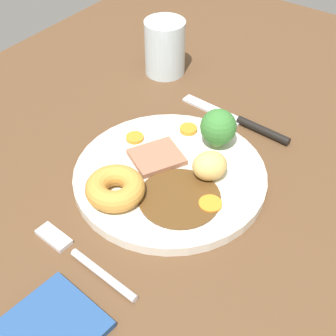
{
  "coord_description": "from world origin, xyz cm",
  "views": [
    {
      "loc": [
        -37.5,
        -29.56,
        47.93
      ],
      "look_at": [
        -0.44,
        -2.87,
        6.0
      ],
      "focal_mm": 51.81,
      "sensor_mm": 36.0,
      "label": 1
    }
  ],
  "objects_px": {
    "carrot_coin_front": "(135,138)",
    "water_glass": "(165,47)",
    "yorkshire_pudding": "(114,188)",
    "carrot_coin_back": "(210,204)",
    "dinner_plate": "(168,178)",
    "carrot_coin_side": "(186,128)",
    "folded_napkin": "(44,335)",
    "knife": "(244,123)",
    "fork": "(82,258)",
    "meat_slice_main": "(158,158)",
    "broccoli_floret": "(218,127)",
    "roast_potato_left": "(210,166)"
  },
  "relations": [
    {
      "from": "meat_slice_main",
      "to": "folded_napkin",
      "type": "height_order",
      "value": "meat_slice_main"
    },
    {
      "from": "dinner_plate",
      "to": "knife",
      "type": "distance_m",
      "value": 0.17
    },
    {
      "from": "meat_slice_main",
      "to": "knife",
      "type": "xyz_separation_m",
      "value": [
        0.15,
        -0.05,
        -0.01
      ]
    },
    {
      "from": "yorkshire_pudding",
      "to": "carrot_coin_back",
      "type": "xyz_separation_m",
      "value": [
        0.05,
        -0.1,
        -0.01
      ]
    },
    {
      "from": "broccoli_floret",
      "to": "knife",
      "type": "height_order",
      "value": "broccoli_floret"
    },
    {
      "from": "dinner_plate",
      "to": "carrot_coin_side",
      "type": "height_order",
      "value": "carrot_coin_side"
    },
    {
      "from": "meat_slice_main",
      "to": "carrot_coin_side",
      "type": "relative_size",
      "value": 2.58
    },
    {
      "from": "broccoli_floret",
      "to": "folded_napkin",
      "type": "distance_m",
      "value": 0.34
    },
    {
      "from": "carrot_coin_front",
      "to": "carrot_coin_side",
      "type": "xyz_separation_m",
      "value": [
        0.06,
        -0.05,
        0.0
      ]
    },
    {
      "from": "fork",
      "to": "folded_napkin",
      "type": "distance_m",
      "value": 0.09
    },
    {
      "from": "carrot_coin_side",
      "to": "fork",
      "type": "height_order",
      "value": "carrot_coin_side"
    },
    {
      "from": "carrot_coin_back",
      "to": "broccoli_floret",
      "type": "bearing_deg",
      "value": 27.58
    },
    {
      "from": "knife",
      "to": "folded_napkin",
      "type": "distance_m",
      "value": 0.41
    },
    {
      "from": "yorkshire_pudding",
      "to": "water_glass",
      "type": "xyz_separation_m",
      "value": [
        0.29,
        0.13,
        0.02
      ]
    },
    {
      "from": "yorkshire_pudding",
      "to": "fork",
      "type": "bearing_deg",
      "value": -163.35
    },
    {
      "from": "folded_napkin",
      "to": "carrot_coin_front",
      "type": "bearing_deg",
      "value": 21.23
    },
    {
      "from": "fork",
      "to": "water_glass",
      "type": "distance_m",
      "value": 0.41
    },
    {
      "from": "roast_potato_left",
      "to": "fork",
      "type": "relative_size",
      "value": 0.29
    },
    {
      "from": "carrot_coin_front",
      "to": "carrot_coin_side",
      "type": "relative_size",
      "value": 1.0
    },
    {
      "from": "knife",
      "to": "water_glass",
      "type": "relative_size",
      "value": 2.01
    },
    {
      "from": "meat_slice_main",
      "to": "water_glass",
      "type": "xyz_separation_m",
      "value": [
        0.2,
        0.14,
        0.03
      ]
    },
    {
      "from": "dinner_plate",
      "to": "carrot_coin_side",
      "type": "distance_m",
      "value": 0.1
    },
    {
      "from": "meat_slice_main",
      "to": "yorkshire_pudding",
      "type": "distance_m",
      "value": 0.08
    },
    {
      "from": "folded_napkin",
      "to": "carrot_coin_back",
      "type": "bearing_deg",
      "value": -10.95
    },
    {
      "from": "meat_slice_main",
      "to": "yorkshire_pudding",
      "type": "xyz_separation_m",
      "value": [
        -0.08,
        0.0,
        0.01
      ]
    },
    {
      "from": "roast_potato_left",
      "to": "carrot_coin_back",
      "type": "xyz_separation_m",
      "value": [
        -0.04,
        -0.03,
        -0.02
      ]
    },
    {
      "from": "carrot_coin_side",
      "to": "fork",
      "type": "relative_size",
      "value": 0.16
    },
    {
      "from": "fork",
      "to": "knife",
      "type": "xyz_separation_m",
      "value": [
        0.32,
        -0.02,
        0.0
      ]
    },
    {
      "from": "meat_slice_main",
      "to": "carrot_coin_back",
      "type": "bearing_deg",
      "value": -106.51
    },
    {
      "from": "roast_potato_left",
      "to": "folded_napkin",
      "type": "relative_size",
      "value": 0.41
    },
    {
      "from": "yorkshire_pudding",
      "to": "broccoli_floret",
      "type": "bearing_deg",
      "value": -17.63
    },
    {
      "from": "folded_napkin",
      "to": "yorkshire_pudding",
      "type": "bearing_deg",
      "value": 18.42
    },
    {
      "from": "folded_napkin",
      "to": "knife",
      "type": "bearing_deg",
      "value": 1.2
    },
    {
      "from": "carrot_coin_front",
      "to": "folded_napkin",
      "type": "bearing_deg",
      "value": -158.77
    },
    {
      "from": "broccoli_floret",
      "to": "folded_napkin",
      "type": "xyz_separation_m",
      "value": [
        -0.34,
        -0.01,
        -0.04
      ]
    },
    {
      "from": "meat_slice_main",
      "to": "dinner_plate",
      "type": "bearing_deg",
      "value": -118.05
    },
    {
      "from": "roast_potato_left",
      "to": "carrot_coin_side",
      "type": "bearing_deg",
      "value": 51.04
    },
    {
      "from": "water_glass",
      "to": "fork",
      "type": "bearing_deg",
      "value": -157.01
    },
    {
      "from": "meat_slice_main",
      "to": "broccoli_floret",
      "type": "xyz_separation_m",
      "value": [
        0.07,
        -0.05,
        0.03
      ]
    },
    {
      "from": "roast_potato_left",
      "to": "broccoli_floret",
      "type": "bearing_deg",
      "value": 22.66
    },
    {
      "from": "dinner_plate",
      "to": "carrot_coin_side",
      "type": "bearing_deg",
      "value": 20.01
    },
    {
      "from": "carrot_coin_front",
      "to": "water_glass",
      "type": "distance_m",
      "value": 0.21
    },
    {
      "from": "yorkshire_pudding",
      "to": "roast_potato_left",
      "type": "bearing_deg",
      "value": -38.26
    },
    {
      "from": "fork",
      "to": "folded_napkin",
      "type": "xyz_separation_m",
      "value": [
        -0.09,
        -0.03,
        0.0
      ]
    },
    {
      "from": "roast_potato_left",
      "to": "folded_napkin",
      "type": "distance_m",
      "value": 0.28
    },
    {
      "from": "water_glass",
      "to": "folded_napkin",
      "type": "height_order",
      "value": "water_glass"
    },
    {
      "from": "roast_potato_left",
      "to": "water_glass",
      "type": "height_order",
      "value": "water_glass"
    },
    {
      "from": "dinner_plate",
      "to": "fork",
      "type": "relative_size",
      "value": 1.64
    },
    {
      "from": "dinner_plate",
      "to": "folded_napkin",
      "type": "xyz_separation_m",
      "value": [
        -0.25,
        -0.03,
        -0.0
      ]
    },
    {
      "from": "carrot_coin_back",
      "to": "knife",
      "type": "height_order",
      "value": "carrot_coin_back"
    }
  ]
}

